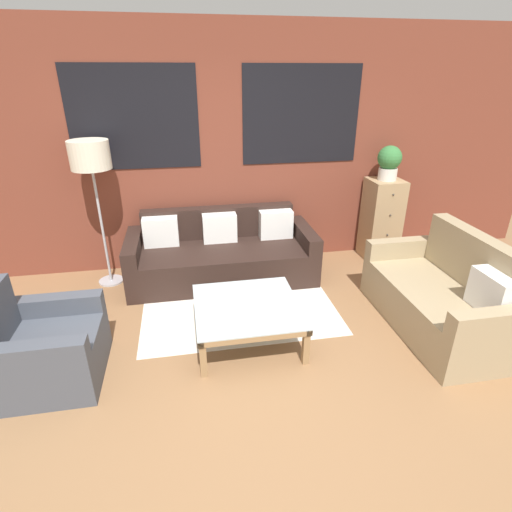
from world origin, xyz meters
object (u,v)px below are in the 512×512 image
floor_lamp (91,161)px  potted_plant (389,162)px  drawer_cabinet (381,220)px  coffee_table (247,310)px  armchair_corner (42,349)px  couch_dark (222,255)px  settee_vintage (443,298)px

floor_lamp → potted_plant: (3.41, 0.10, -0.16)m
drawer_cabinet → coffee_table: bearing=-143.4°
armchair_corner → floor_lamp: 1.99m
drawer_cabinet → potted_plant: (-0.00, 0.00, 0.75)m
floor_lamp → potted_plant: size_ratio=3.93×
couch_dark → drawer_cabinet: size_ratio=2.06×
settee_vintage → floor_lamp: floor_lamp is taller
coffee_table → floor_lamp: 2.27m
coffee_table → potted_plant: 2.67m
couch_dark → floor_lamp: floor_lamp is taller
settee_vintage → coffee_table: bearing=175.9°
armchair_corner → coffee_table: (1.67, 0.22, 0.04)m
couch_dark → armchair_corner: size_ratio=2.56×
settee_vintage → armchair_corner: bearing=-178.6°
coffee_table → potted_plant: bearing=36.6°
couch_dark → settee_vintage: 2.42m
armchair_corner → potted_plant: potted_plant is taller
drawer_cabinet → floor_lamp: bearing=-178.4°
settee_vintage → potted_plant: 1.89m
couch_dark → coffee_table: size_ratio=2.31×
armchair_corner → coffee_table: armchair_corner is taller
settee_vintage → potted_plant: bearing=85.1°
couch_dark → floor_lamp: 1.74m
floor_lamp → potted_plant: 3.42m
armchair_corner → drawer_cabinet: size_ratio=0.80×
settee_vintage → drawer_cabinet: drawer_cabinet is taller
floor_lamp → drawer_cabinet: 3.53m
settee_vintage → potted_plant: size_ratio=3.79×
settee_vintage → coffee_table: 1.87m
floor_lamp → drawer_cabinet: bearing=1.6°
potted_plant → coffee_table: bearing=-143.4°
couch_dark → settee_vintage: settee_vintage is taller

